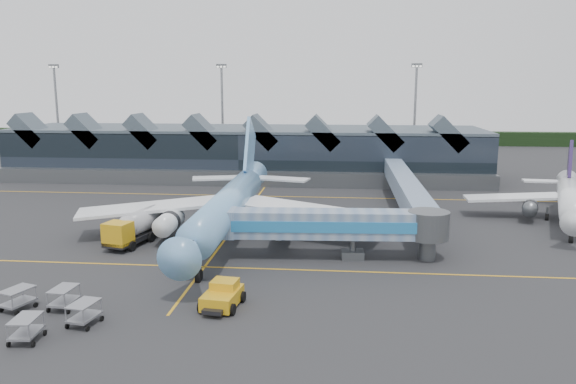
# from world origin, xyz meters

# --- Properties ---
(ground) EXTENTS (260.00, 260.00, 0.00)m
(ground) POSITION_xyz_m (0.00, 0.00, 0.00)
(ground) COLOR #2D2D30
(ground) RESTS_ON ground
(taxi_stripes) EXTENTS (120.00, 60.00, 0.01)m
(taxi_stripes) POSITION_xyz_m (0.00, 10.00, 0.01)
(taxi_stripes) COLOR gold
(taxi_stripes) RESTS_ON ground
(tree_line_far) EXTENTS (260.00, 4.00, 4.00)m
(tree_line_far) POSITION_xyz_m (0.00, 110.00, 2.00)
(tree_line_far) COLOR black
(tree_line_far) RESTS_ON ground
(terminal) EXTENTS (90.00, 22.25, 12.52)m
(terminal) POSITION_xyz_m (-5.07, 47.35, 4.88)
(terminal) COLOR black
(terminal) RESTS_ON ground
(light_masts) EXTENTS (132.40, 42.56, 22.45)m
(light_masts) POSITION_xyz_m (21.00, 62.80, 12.49)
(light_masts) COLOR gray
(light_masts) RESTS_ON ground
(main_airliner) EXTENTS (36.98, 42.40, 13.65)m
(main_airliner) POSITION_xyz_m (0.32, 3.68, 4.01)
(main_airliner) COLOR #6DB1DD
(main_airliner) RESTS_ON ground
(regional_jet) EXTENTS (25.61, 28.67, 10.10)m
(regional_jet) POSITION_xyz_m (43.29, 14.96, 3.21)
(regional_jet) COLOR white
(regional_jet) RESTS_ON ground
(jet_bridge) EXTENTS (24.46, 4.81, 5.22)m
(jet_bridge) POSITION_xyz_m (13.60, -3.92, 3.53)
(jet_bridge) COLOR #6582A9
(jet_bridge) RESTS_ON ground
(fuel_truck) EXTENTS (4.75, 10.75, 3.58)m
(fuel_truck) POSITION_xyz_m (-9.66, 0.35, 2.01)
(fuel_truck) COLOR black
(fuel_truck) RESTS_ON ground
(pushback_tug) EXTENTS (3.39, 4.89, 2.05)m
(pushback_tug) POSITION_xyz_m (3.91, -17.76, 0.92)
(pushback_tug) COLOR gold
(pushback_tug) RESTS_ON ground
(baggage_carts) EXTENTS (8.85, 8.47, 1.76)m
(baggage_carts) POSITION_xyz_m (-8.79, -21.68, 0.99)
(baggage_carts) COLOR #93959B
(baggage_carts) RESTS_ON ground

